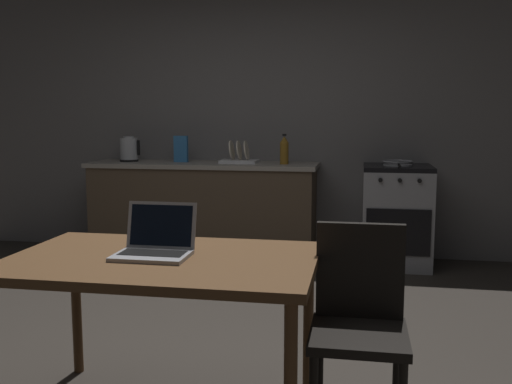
# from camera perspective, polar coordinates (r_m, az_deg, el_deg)

# --- Properties ---
(ground_plane) EXTENTS (12.00, 12.00, 0.00)m
(ground_plane) POSITION_cam_1_polar(r_m,az_deg,el_deg) (3.55, -6.82, -14.87)
(ground_plane) COLOR #2D2823
(back_wall) EXTENTS (6.40, 0.10, 2.75)m
(back_wall) POSITION_cam_1_polar(r_m,az_deg,el_deg) (5.67, 3.37, 7.79)
(back_wall) COLOR slate
(back_wall) RESTS_ON ground_plane
(kitchen_counter) EXTENTS (2.16, 0.64, 0.91)m
(kitchen_counter) POSITION_cam_1_polar(r_m,az_deg,el_deg) (5.55, -5.14, -1.76)
(kitchen_counter) COLOR #4C3D2D
(kitchen_counter) RESTS_ON ground_plane
(stove_oven) EXTENTS (0.60, 0.62, 0.91)m
(stove_oven) POSITION_cam_1_polar(r_m,az_deg,el_deg) (5.37, 13.65, -2.29)
(stove_oven) COLOR gray
(stove_oven) RESTS_ON ground_plane
(dining_table) EXTENTS (1.34, 0.85, 0.74)m
(dining_table) POSITION_cam_1_polar(r_m,az_deg,el_deg) (2.59, -9.17, -7.80)
(dining_table) COLOR brown
(dining_table) RESTS_ON ground_plane
(chair) EXTENTS (0.40, 0.40, 0.89)m
(chair) POSITION_cam_1_polar(r_m,az_deg,el_deg) (2.54, 10.11, -11.83)
(chair) COLOR black
(chair) RESTS_ON ground_plane
(laptop) EXTENTS (0.32, 0.27, 0.22)m
(laptop) POSITION_cam_1_polar(r_m,az_deg,el_deg) (2.59, -9.92, -5.20)
(laptop) COLOR #99999E
(laptop) RESTS_ON dining_table
(electric_kettle) EXTENTS (0.20, 0.18, 0.24)m
(electric_kettle) POSITION_cam_1_polar(r_m,az_deg,el_deg) (5.73, -12.39, 4.10)
(electric_kettle) COLOR black
(electric_kettle) RESTS_ON kitchen_counter
(bottle) EXTENTS (0.08, 0.08, 0.28)m
(bottle) POSITION_cam_1_polar(r_m,az_deg,el_deg) (5.29, 2.80, 4.16)
(bottle) COLOR #8C601E
(bottle) RESTS_ON kitchen_counter
(frying_pan) EXTENTS (0.27, 0.44, 0.05)m
(frying_pan) POSITION_cam_1_polar(r_m,az_deg,el_deg) (5.28, 13.79, 2.80)
(frying_pan) COLOR gray
(frying_pan) RESTS_ON stove_oven
(cereal_box) EXTENTS (0.13, 0.05, 0.25)m
(cereal_box) POSITION_cam_1_polar(r_m,az_deg,el_deg) (5.57, -7.40, 4.22)
(cereal_box) COLOR #3372B2
(cereal_box) RESTS_ON kitchen_counter
(dish_rack) EXTENTS (0.34, 0.26, 0.21)m
(dish_rack) POSITION_cam_1_polar(r_m,az_deg,el_deg) (5.41, -1.66, 3.36)
(dish_rack) COLOR silver
(dish_rack) RESTS_ON kitchen_counter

